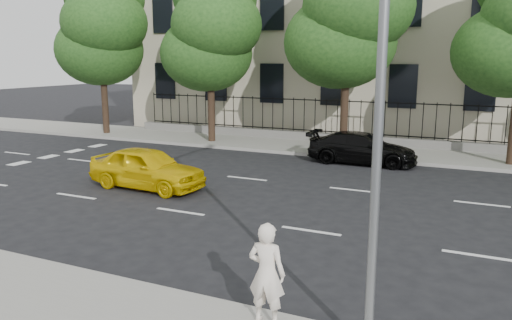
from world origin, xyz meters
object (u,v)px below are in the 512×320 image
Objects in this scene: black_sedan at (362,148)px; woman_near at (267,274)px; yellow_taxi at (147,168)px; street_light at (392,4)px.

black_sedan is 2.67× the size of woman_near.
yellow_taxi is 2.45× the size of woman_near.
street_light reaches higher than black_sedan.
yellow_taxi is at bearing 140.45° from black_sedan.
street_light is at bearing -120.58° from yellow_taxi.
woman_near is at bearing -128.88° from yellow_taxi.
black_sedan is 14.00m from woman_near.
black_sedan is at bearing 103.72° from street_light.
street_light is 1.77× the size of black_sedan.
woman_near is (-1.64, -0.63, -4.14)m from street_light.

